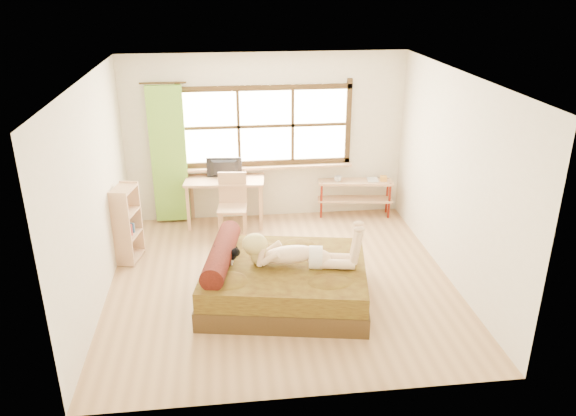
{
  "coord_description": "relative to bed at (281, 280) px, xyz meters",
  "views": [
    {
      "loc": [
        -0.69,
        -6.51,
        3.79
      ],
      "look_at": [
        0.12,
        0.2,
        0.97
      ],
      "focal_mm": 35.0,
      "sensor_mm": 36.0,
      "label": 1
    }
  ],
  "objects": [
    {
      "name": "curtain",
      "position": [
        -1.5,
        2.58,
        0.88
      ],
      "size": [
        0.55,
        0.1,
        2.2
      ],
      "primitive_type": "cube",
      "color": "#509428",
      "rests_on": "wall_back"
    },
    {
      "name": "cup",
      "position": [
        1.22,
        2.52,
        0.39
      ],
      "size": [
        0.13,
        0.13,
        0.09
      ],
      "primitive_type": "imported",
      "rotation": [
        0.0,
        0.0,
        -0.13
      ],
      "color": "gray",
      "rests_on": "pipe_shelf"
    },
    {
      "name": "kitten",
      "position": [
        -0.67,
        0.09,
        0.35
      ],
      "size": [
        0.32,
        0.17,
        0.24
      ],
      "primitive_type": null,
      "rotation": [
        0.0,
        0.0,
        -0.18
      ],
      "color": "black",
      "rests_on": "bed"
    },
    {
      "name": "wall_back",
      "position": [
        0.05,
        2.7,
        1.08
      ],
      "size": [
        4.5,
        0.0,
        4.5
      ],
      "primitive_type": "plane",
      "rotation": [
        1.57,
        0.0,
        0.0
      ],
      "color": "silver",
      "rests_on": "floor"
    },
    {
      "name": "bed",
      "position": [
        0.0,
        0.0,
        0.0
      ],
      "size": [
        2.26,
        1.94,
        0.76
      ],
      "rotation": [
        0.0,
        0.0,
        -0.18
      ],
      "color": "#372410",
      "rests_on": "floor"
    },
    {
      "name": "pipe_shelf",
      "position": [
        1.53,
        2.52,
        0.18
      ],
      "size": [
        1.26,
        0.47,
        0.7
      ],
      "rotation": [
        0.0,
        0.0,
        -0.13
      ],
      "color": "tan",
      "rests_on": "floor"
    },
    {
      "name": "chair",
      "position": [
        -0.54,
        2.04,
        0.27
      ],
      "size": [
        0.48,
        0.48,
        0.98
      ],
      "rotation": [
        0.0,
        0.0,
        -0.1
      ],
      "color": "tan",
      "rests_on": "floor"
    },
    {
      "name": "wall_front",
      "position": [
        0.05,
        -1.8,
        1.08
      ],
      "size": [
        4.5,
        0.0,
        4.5
      ],
      "primitive_type": "plane",
      "rotation": [
        -1.57,
        0.0,
        0.0
      ],
      "color": "silver",
      "rests_on": "floor"
    },
    {
      "name": "window",
      "position": [
        0.05,
        2.67,
        1.24
      ],
      "size": [
        2.8,
        0.16,
        1.46
      ],
      "color": "#FFEDBF",
      "rests_on": "wall_back"
    },
    {
      "name": "book",
      "position": [
        1.72,
        2.52,
        0.35
      ],
      "size": [
        0.21,
        0.26,
        0.02
      ],
      "primitive_type": "imported",
      "rotation": [
        0.0,
        0.0,
        -0.13
      ],
      "color": "gray",
      "rests_on": "pipe_shelf"
    },
    {
      "name": "floor",
      "position": [
        0.05,
        0.45,
        -0.27
      ],
      "size": [
        4.5,
        4.5,
        0.0
      ],
      "primitive_type": "plane",
      "color": "#9E754C",
      "rests_on": "ground"
    },
    {
      "name": "ceiling",
      "position": [
        0.05,
        0.45,
        2.43
      ],
      "size": [
        4.5,
        4.5,
        0.0
      ],
      "primitive_type": "plane",
      "rotation": [
        3.14,
        0.0,
        0.0
      ],
      "color": "white",
      "rests_on": "wall_back"
    },
    {
      "name": "wall_left",
      "position": [
        -2.2,
        0.45,
        1.08
      ],
      "size": [
        0.0,
        4.5,
        4.5
      ],
      "primitive_type": "plane",
      "rotation": [
        1.57,
        0.0,
        1.57
      ],
      "color": "silver",
      "rests_on": "floor"
    },
    {
      "name": "wall_right",
      "position": [
        2.3,
        0.45,
        1.08
      ],
      "size": [
        0.0,
        4.5,
        4.5
      ],
      "primitive_type": "plane",
      "rotation": [
        1.57,
        0.0,
        -1.57
      ],
      "color": "silver",
      "rests_on": "floor"
    },
    {
      "name": "woman",
      "position": [
        0.2,
        -0.06,
        0.53
      ],
      "size": [
        1.45,
        0.65,
        0.6
      ],
      "primitive_type": null,
      "rotation": [
        0.0,
        0.0,
        -0.18
      ],
      "color": "beige",
      "rests_on": "bed"
    },
    {
      "name": "bookshelf",
      "position": [
        -2.03,
        1.32,
        0.29
      ],
      "size": [
        0.37,
        0.53,
        1.1
      ],
      "rotation": [
        0.0,
        0.0,
        -0.22
      ],
      "color": "tan",
      "rests_on": "floor"
    },
    {
      "name": "desk",
      "position": [
        -0.64,
        2.4,
        0.4
      ],
      "size": [
        1.3,
        0.69,
        0.78
      ],
      "rotation": [
        0.0,
        0.0,
        -0.1
      ],
      "color": "tan",
      "rests_on": "floor"
    },
    {
      "name": "monitor",
      "position": [
        -0.64,
        2.45,
        0.67
      ],
      "size": [
        0.56,
        0.13,
        0.32
      ],
      "primitive_type": "imported",
      "rotation": [
        0.0,
        0.0,
        3.05
      ],
      "color": "black",
      "rests_on": "desk"
    }
  ]
}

